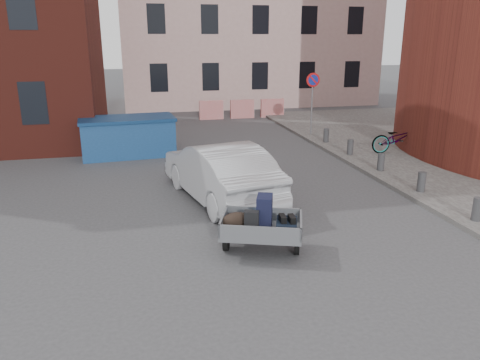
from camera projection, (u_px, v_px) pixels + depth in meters
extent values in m
plane|color=#38383A|center=(215.00, 231.00, 10.58)|extent=(120.00, 120.00, 0.00)
cube|color=#474442|center=(474.00, 160.00, 16.46)|extent=(9.00, 24.00, 0.12)
cylinder|color=gray|center=(312.00, 104.00, 20.32)|extent=(0.07, 0.07, 2.60)
cylinder|color=red|center=(313.00, 80.00, 20.00)|extent=(0.60, 0.03, 0.60)
cylinder|color=navy|center=(313.00, 80.00, 19.98)|extent=(0.44, 0.03, 0.44)
cylinder|color=#3A3A3D|center=(477.00, 209.00, 10.84)|extent=(0.22, 0.22, 0.55)
cylinder|color=#3A3A3D|center=(421.00, 182.00, 12.89)|extent=(0.22, 0.22, 0.55)
cylinder|color=#3A3A3D|center=(381.00, 162.00, 14.94)|extent=(0.22, 0.22, 0.55)
cylinder|color=#3A3A3D|center=(350.00, 147.00, 16.99)|extent=(0.22, 0.22, 0.55)
cylinder|color=#3A3A3D|center=(326.00, 135.00, 19.04)|extent=(0.22, 0.22, 0.55)
cube|color=red|center=(211.00, 110.00, 24.95)|extent=(1.30, 0.18, 1.00)
cube|color=red|center=(242.00, 109.00, 25.32)|extent=(1.30, 0.18, 1.00)
cube|color=red|center=(272.00, 108.00, 25.69)|extent=(1.30, 0.18, 1.00)
cylinder|color=black|center=(226.00, 240.00, 9.59)|extent=(0.24, 0.45, 0.44)
cylinder|color=black|center=(297.00, 244.00, 9.42)|extent=(0.24, 0.45, 0.44)
cube|color=slate|center=(262.00, 231.00, 9.43)|extent=(1.88, 1.58, 0.08)
cube|color=slate|center=(223.00, 221.00, 9.47)|extent=(0.41, 1.05, 0.28)
cube|color=slate|center=(301.00, 225.00, 9.29)|extent=(0.41, 1.05, 0.28)
cube|color=slate|center=(264.00, 214.00, 9.88)|extent=(1.52, 0.58, 0.28)
cube|color=slate|center=(260.00, 233.00, 8.88)|extent=(1.52, 0.58, 0.28)
cube|color=slate|center=(265.00, 218.00, 10.31)|extent=(0.31, 0.69, 0.06)
cube|color=#151833|center=(264.00, 212.00, 9.36)|extent=(0.44, 0.53, 0.70)
cube|color=black|center=(286.00, 227.00, 9.23)|extent=(0.58, 0.70, 0.25)
ellipsoid|color=black|center=(237.00, 221.00, 9.38)|extent=(0.69, 0.54, 0.36)
cube|color=black|center=(252.00, 223.00, 9.14)|extent=(0.32, 0.26, 0.48)
ellipsoid|color=blue|center=(261.00, 217.00, 9.73)|extent=(0.44, 0.41, 0.24)
cube|color=black|center=(283.00, 219.00, 9.14)|extent=(0.13, 0.28, 0.13)
cube|color=black|center=(292.00, 219.00, 9.12)|extent=(0.13, 0.28, 0.13)
cube|color=navy|center=(128.00, 138.00, 17.26)|extent=(3.41, 1.90, 1.31)
cube|color=navy|center=(127.00, 119.00, 17.05)|extent=(3.52, 2.02, 0.11)
imported|color=#B0B2B8|center=(220.00, 171.00, 12.47)|extent=(2.65, 5.01, 1.57)
imported|color=black|center=(398.00, 138.00, 17.18)|extent=(2.07, 0.83, 1.07)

